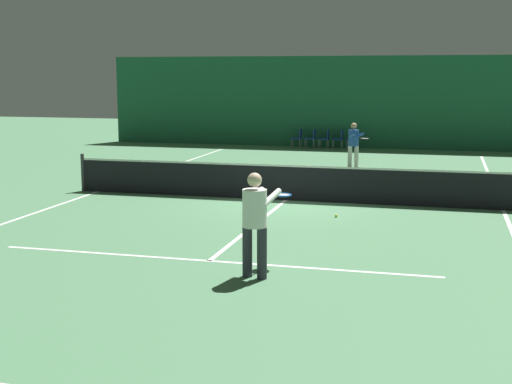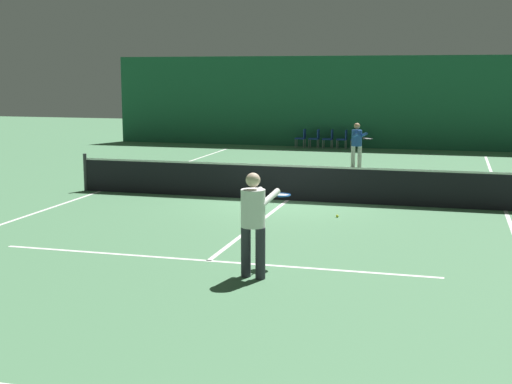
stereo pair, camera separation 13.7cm
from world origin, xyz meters
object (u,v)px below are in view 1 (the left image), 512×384
Objects in this scene: courtside_chair_4 at (354,138)px; tennis_ball at (336,216)px; courtside_chair_3 at (339,138)px; player_near at (256,217)px; courtside_chair_0 at (298,137)px; courtside_chair_1 at (312,137)px; courtside_chair_2 at (325,137)px; player_far at (354,142)px; tennis_net at (286,181)px.

courtside_chair_4 is 12.73× the size of tennis_ball.
courtside_chair_4 is (0.63, 0.00, 0.00)m from courtside_chair_3.
player_near is 20.57m from courtside_chair_4.
courtside_chair_4 reaches higher than tennis_ball.
courtside_chair_0 reaches higher than tennis_ball.
tennis_ball is at bearing 7.98° from courtside_chair_3.
courtside_chair_3 is 1.00× the size of courtside_chair_4.
player_near is at bearing -96.04° from tennis_ball.
courtside_chair_3 is at bearing 17.86° from player_near.
courtside_chair_2 is at bearing 90.00° from courtside_chair_1.
player_far is (-0.15, 14.18, -0.09)m from player_near.
tennis_ball is (3.40, -15.27, -0.45)m from courtside_chair_1.
tennis_ball is (4.03, -15.27, -0.45)m from courtside_chair_0.
tennis_net reaches higher than courtside_chair_3.
player_far reaches higher than courtside_chair_0.
player_near is 20.84m from courtside_chair_0.
courtside_chair_0 and courtside_chair_2 have the same top height.
player_near is 2.09× the size of courtside_chair_1.
tennis_net is 13.37m from courtside_chair_4.
tennis_net is at bearing 7.52° from courtside_chair_1.
player_far reaches higher than courtside_chair_2.
courtside_chair_0 is at bearing 104.77° from tennis_ball.
tennis_ball is (2.77, -15.27, -0.45)m from courtside_chair_2.
tennis_net is at bearing -37.70° from player_far.
tennis_net is 13.49m from courtside_chair_1.
player_far reaches higher than courtside_chair_4.
player_far is (0.92, 7.01, 0.42)m from tennis_net.
tennis_net is 13.59m from courtside_chair_0.
tennis_net is 14.29× the size of courtside_chair_3.
tennis_ball is at bearing 7.41° from player_near.
tennis_ball is at bearing 10.28° from courtside_chair_2.
courtside_chair_2 is (-2.06, 6.36, -0.45)m from player_far.
courtside_chair_3 is at bearing -90.00° from courtside_chair_4.
courtside_chair_4 is at bearing 89.49° from tennis_net.
courtside_chair_4 is (-0.95, 20.54, -0.54)m from player_near.
player_far is 1.90× the size of courtside_chair_1.
player_near is at bearing -81.49° from tennis_net.
player_near is at bearing -29.61° from player_far.
courtside_chair_1 is 0.63m from courtside_chair_2.
courtside_chair_0 and courtside_chair_1 have the same top height.
player_near is 2.09× the size of courtside_chair_0.
courtside_chair_0 is 1.00× the size of courtside_chair_3.
player_far is at bearing 14.07° from player_near.
courtside_chair_0 is at bearing -90.00° from courtside_chair_3.
player_near is 20.67m from courtside_chair_2.
player_near is 2.09× the size of courtside_chair_3.
courtside_chair_0 is 12.73× the size of tennis_ball.
courtside_chair_1 is 1.89m from courtside_chair_4.
tennis_net reaches higher than courtside_chair_1.
tennis_net is 13.38m from courtside_chair_3.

